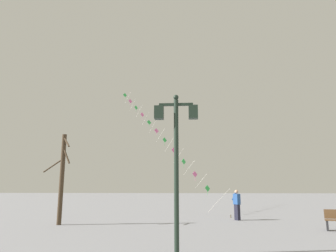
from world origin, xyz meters
TOP-DOWN VIEW (x-y plane):
  - ground_plane at (0.00, 20.00)m, footprint 160.00×160.00m
  - twin_lantern_lamp_post at (-1.62, 7.54)m, footprint 1.32×0.28m
  - kite_train at (-3.77, 25.26)m, footprint 9.84×12.82m
  - kite_flyer at (1.48, 17.05)m, footprint 0.47×0.60m
  - bare_tree at (-7.82, 14.14)m, footprint 1.64×0.88m

SIDE VIEW (x-z plane):
  - ground_plane at x=0.00m, z-range 0.00..0.00m
  - kite_flyer at x=1.48m, z-range 0.05..1.76m
  - bare_tree at x=-7.82m, z-range 0.10..4.71m
  - twin_lantern_lamp_post at x=-1.62m, z-range 0.90..5.56m
  - kite_train at x=-3.77m, z-range 0.29..12.48m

